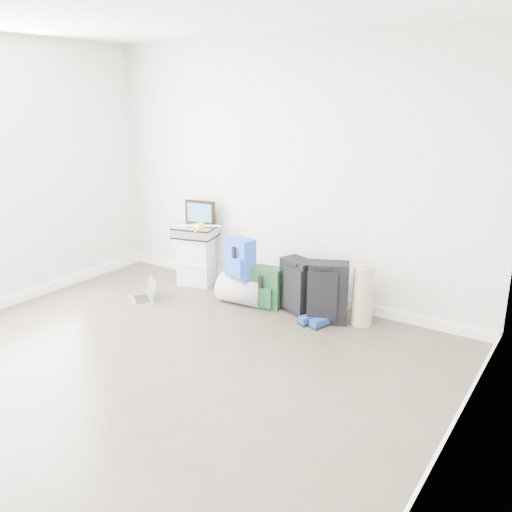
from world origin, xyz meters
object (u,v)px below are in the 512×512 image
Objects in this scene: boxes_stack at (196,260)px; duffel_bag at (242,290)px; briefcase at (195,232)px; large_suitcase at (298,286)px; laptop at (146,295)px; carry_on at (327,293)px.

duffel_bag is at bearing -32.16° from boxes_stack.
large_suitcase is (1.41, -0.10, -0.34)m from briefcase.
boxes_stack is at bearing 114.24° from laptop.
briefcase is (0.00, 0.00, 0.34)m from boxes_stack.
large_suitcase reaches higher than laptop.
large_suitcase reaches higher than duffel_bag.
large_suitcase is at bearing -18.35° from briefcase.
boxes_stack is 0.84m from duffel_bag.
boxes_stack is 1.77m from carry_on.
duffel_bag is 0.63m from large_suitcase.
boxes_stack is 1.20× the size of briefcase.
duffel_bag is at bearing -29.65° from briefcase.
large_suitcase is 1.67m from laptop.
briefcase reaches higher than carry_on.
carry_on is (0.96, 0.07, 0.15)m from duffel_bag.
carry_on is at bearing -21.68° from boxes_stack.
briefcase is at bearing 114.24° from laptop.
laptop is at bearing -138.34° from large_suitcase.
laptop is at bearing -114.23° from briefcase.
carry_on reaches higher than laptop.
boxes_stack is at bearing 150.72° from carry_on.
large_suitcase is at bearing 147.49° from carry_on.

